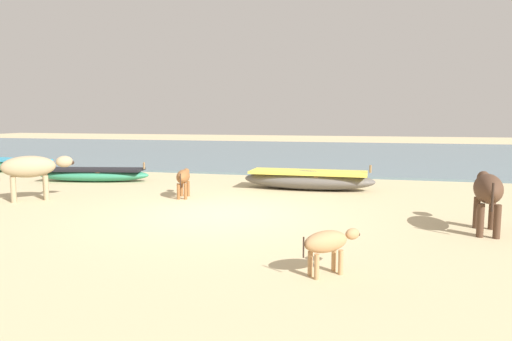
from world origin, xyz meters
TOP-DOWN VIEW (x-y plane):
  - ground at (0.00, 0.00)m, footprint 80.00×80.00m
  - sea_water at (0.00, 16.07)m, footprint 60.00×20.00m
  - fishing_boat_0 at (-9.57, 5.02)m, footprint 3.18×1.23m
  - fishing_boat_1 at (1.30, 3.54)m, footprint 3.58×1.08m
  - fishing_boat_4 at (-5.29, 3.50)m, footprint 3.51×1.45m
  - cow_adult_dun at (-4.83, 0.35)m, footprint 1.41×1.30m
  - calf_near_tan at (2.40, -3.12)m, footprint 0.75×0.69m
  - calf_far_brown at (-1.50, 1.55)m, footprint 0.48×1.05m
  - cow_second_adult_dark at (4.84, -0.36)m, footprint 0.58×1.56m

SIDE VIEW (x-z plane):
  - ground at x=0.00m, z-range 0.00..0.00m
  - sea_water at x=0.00m, z-range 0.00..0.08m
  - fishing_boat_4 at x=-5.29m, z-range -0.08..0.52m
  - fishing_boat_0 at x=-9.57m, z-range -0.08..0.58m
  - fishing_boat_1 at x=1.30m, z-range -0.08..0.63m
  - calf_near_tan at x=2.40m, z-range 0.12..0.69m
  - calf_far_brown at x=-1.50m, z-range 0.15..0.84m
  - cow_second_adult_dark at x=4.84m, z-range 0.22..1.23m
  - cow_adult_dun at x=-4.83m, z-range 0.23..1.30m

